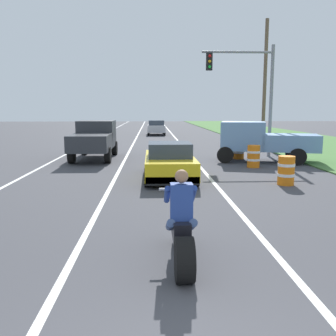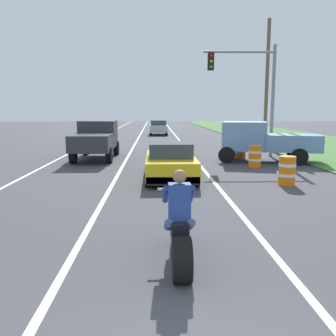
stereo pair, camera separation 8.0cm
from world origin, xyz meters
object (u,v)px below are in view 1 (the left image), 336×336
at_px(pickup_truck_left_lane_dark_grey, 94,138).
at_px(distant_car_far_ahead, 156,127).
at_px(motorcycle_with_rider, 181,231).
at_px(construction_barrel_far, 239,149).
at_px(sports_car_yellow, 169,162).
at_px(construction_barrel_mid, 254,156).
at_px(pickup_truck_right_shoulder_light_blue, 262,140).
at_px(construction_barrel_nearest, 286,170).
at_px(traffic_light_mast_near, 251,84).

xyz_separation_m(pickup_truck_left_lane_dark_grey, distant_car_far_ahead, (3.51, 18.71, -0.33)).
height_order(motorcycle_with_rider, construction_barrel_far, motorcycle_with_rider).
bearing_deg(pickup_truck_left_lane_dark_grey, motorcycle_with_rider, -75.63).
xyz_separation_m(sports_car_yellow, construction_barrel_mid, (3.91, 2.49, -0.13)).
relative_size(pickup_truck_left_lane_dark_grey, pickup_truck_right_shoulder_light_blue, 0.93).
relative_size(motorcycle_with_rider, sports_car_yellow, 0.51).
distance_m(motorcycle_with_rider, construction_barrel_far, 13.84).
distance_m(pickup_truck_left_lane_dark_grey, distant_car_far_ahead, 19.03).
bearing_deg(construction_barrel_mid, motorcycle_with_rider, -111.68).
height_order(pickup_truck_right_shoulder_light_blue, construction_barrel_nearest, pickup_truck_right_shoulder_light_blue).
bearing_deg(pickup_truck_right_shoulder_light_blue, motorcycle_with_rider, -112.47).
bearing_deg(sports_car_yellow, pickup_truck_right_shoulder_light_blue, 41.54).
xyz_separation_m(pickup_truck_right_shoulder_light_blue, traffic_light_mast_near, (-0.12, 2.06, 2.84)).
relative_size(pickup_truck_right_shoulder_light_blue, construction_barrel_mid, 5.14).
bearing_deg(pickup_truck_right_shoulder_light_blue, construction_barrel_far, 128.63).
bearing_deg(pickup_truck_right_shoulder_light_blue, sports_car_yellow, -138.46).
height_order(motorcycle_with_rider, sports_car_yellow, motorcycle_with_rider).
bearing_deg(traffic_light_mast_near, pickup_truck_left_lane_dark_grey, -175.66).
bearing_deg(construction_barrel_mid, construction_barrel_far, 89.66).
bearing_deg(construction_barrel_nearest, pickup_truck_right_shoulder_light_blue, 81.41).
bearing_deg(construction_barrel_far, construction_barrel_nearest, -89.76).
height_order(motorcycle_with_rider, traffic_light_mast_near, traffic_light_mast_near).
xyz_separation_m(sports_car_yellow, traffic_light_mast_near, (4.70, 6.33, 3.32)).
bearing_deg(pickup_truck_right_shoulder_light_blue, traffic_light_mast_near, 93.27).
distance_m(motorcycle_with_rider, pickup_truck_left_lane_dark_grey, 13.98).
bearing_deg(traffic_light_mast_near, distant_car_far_ahead, 105.02).
xyz_separation_m(traffic_light_mast_near, construction_barrel_nearest, (-0.74, -7.74, -3.44)).
height_order(motorcycle_with_rider, construction_barrel_mid, motorcycle_with_rider).
height_order(motorcycle_with_rider, construction_barrel_nearest, motorcycle_with_rider).
xyz_separation_m(pickup_truck_left_lane_dark_grey, construction_barrel_nearest, (7.62, -7.10, -0.60)).
distance_m(pickup_truck_right_shoulder_light_blue, construction_barrel_mid, 2.08).
relative_size(pickup_truck_left_lane_dark_grey, construction_barrel_nearest, 4.80).
relative_size(sports_car_yellow, distant_car_far_ahead, 1.08).
height_order(motorcycle_with_rider, distant_car_far_ahead, motorcycle_with_rider).
height_order(traffic_light_mast_near, construction_barrel_nearest, traffic_light_mast_near).
xyz_separation_m(pickup_truck_left_lane_dark_grey, pickup_truck_right_shoulder_light_blue, (8.48, -1.43, 0.00)).
relative_size(traffic_light_mast_near, construction_barrel_mid, 6.00).
bearing_deg(construction_barrel_nearest, pickup_truck_left_lane_dark_grey, 137.03).
xyz_separation_m(construction_barrel_nearest, construction_barrel_mid, (-0.05, 3.89, 0.00)).
bearing_deg(construction_barrel_nearest, construction_barrel_far, 90.24).
height_order(construction_barrel_far, distant_car_far_ahead, distant_car_far_ahead).
xyz_separation_m(traffic_light_mast_near, distant_car_far_ahead, (-4.85, 18.07, -3.18)).
distance_m(motorcycle_with_rider, construction_barrel_mid, 11.12).
xyz_separation_m(construction_barrel_mid, construction_barrel_far, (0.02, 2.88, 0.00)).
xyz_separation_m(pickup_truck_right_shoulder_light_blue, construction_barrel_far, (-0.88, 1.11, -0.60)).
bearing_deg(motorcycle_with_rider, construction_barrel_mid, 68.32).
relative_size(sports_car_yellow, construction_barrel_mid, 4.30).
bearing_deg(construction_barrel_mid, sports_car_yellow, -147.54).
distance_m(motorcycle_with_rider, distant_car_far_ahead, 32.24).
height_order(sports_car_yellow, distant_car_far_ahead, distant_car_far_ahead).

